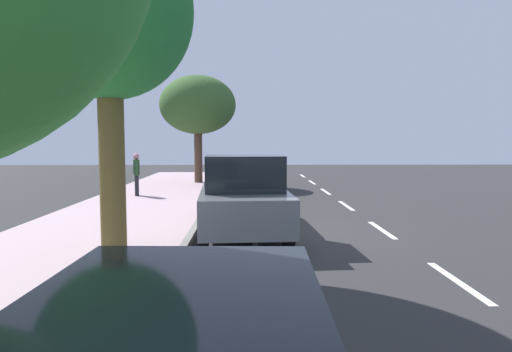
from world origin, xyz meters
TOP-DOWN VIEW (x-y plane):
  - ground at (0.00, 0.00)m, footprint 58.66×58.66m
  - sidewalk at (4.31, 0.00)m, footprint 4.32×36.66m
  - curb_edge at (2.06, 0.00)m, footprint 0.16×36.66m
  - lane_stripe_centre at (-2.66, -0.43)m, footprint 0.14×35.80m
  - lane_stripe_bike_edge at (0.59, 0.00)m, footprint 0.12×36.66m
  - parked_sedan_dark_blue_nearest at (1.05, -10.10)m, footprint 1.88×4.42m
  - parked_pickup_grey_second at (0.89, -0.10)m, footprint 2.27×5.41m
  - bicycle_at_curb at (1.60, -6.03)m, footprint 1.26×1.24m
  - cyclist_with_backpack at (1.81, -6.50)m, footprint 0.55×0.53m
  - street_tree_near_cyclist at (3.20, -11.48)m, footprint 3.72×3.72m
  - street_tree_mid_block at (3.20, 2.75)m, footprint 2.99×2.99m
  - pedestrian_on_phone at (4.96, -6.22)m, footprint 0.32×0.60m

SIDE VIEW (x-z plane):
  - ground at x=0.00m, z-range 0.00..0.00m
  - lane_stripe_centre at x=-2.66m, z-range 0.00..0.01m
  - lane_stripe_bike_edge at x=0.59m, z-range 0.00..0.01m
  - sidewalk at x=4.31m, z-range 0.00..0.17m
  - curb_edge at x=2.06m, z-range 0.00..0.17m
  - bicycle_at_curb at x=1.60m, z-range 0.00..0.73m
  - parked_sedan_dark_blue_nearest at x=1.05m, z-range -0.01..1.51m
  - parked_pickup_grey_second at x=0.89m, z-range -0.07..1.88m
  - cyclist_with_backpack at x=1.81m, z-range 0.17..1.81m
  - pedestrian_on_phone at x=4.96m, z-range 0.27..1.87m
  - street_tree_near_cyclist at x=3.20m, z-range 1.33..6.56m
  - street_tree_mid_block at x=3.20m, z-range 1.52..7.51m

